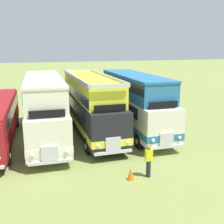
{
  "coord_description": "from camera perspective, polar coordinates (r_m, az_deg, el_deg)",
  "views": [
    {
      "loc": [
        0.44,
        -19.32,
        6.59
      ],
      "look_at": [
        6.65,
        -0.34,
        1.73
      ],
      "focal_mm": 43.32,
      "sensor_mm": 36.0,
      "label": 1
    }
  ],
  "objects": [
    {
      "name": "bus_fourth_in_row",
      "position": [
        19.9,
        -14.01,
        1.34
      ],
      "size": [
        3.06,
        11.44,
        4.49
      ],
      "color": "silver",
      "rests_on": "ground"
    },
    {
      "name": "cone_near_end",
      "position": [
        14.03,
        3.98,
        -12.85
      ],
      "size": [
        0.36,
        0.36,
        0.66
      ],
      "primitive_type": "cone",
      "color": "orange",
      "rests_on": "ground"
    },
    {
      "name": "ground_plane",
      "position": [
        20.42,
        -18.43,
        -5.87
      ],
      "size": [
        200.0,
        200.0,
        0.0
      ],
      "primitive_type": "plane",
      "color": "olive"
    },
    {
      "name": "bus_fifth_in_row",
      "position": [
        20.67,
        -4.53,
        1.85
      ],
      "size": [
        2.74,
        11.34,
        4.52
      ],
      "color": "black",
      "rests_on": "ground"
    },
    {
      "name": "marshal_person",
      "position": [
        14.18,
        7.74,
        -10.17
      ],
      "size": [
        0.36,
        0.24,
        1.73
      ],
      "color": "#23232D",
      "rests_on": "ground"
    },
    {
      "name": "bus_sixth_in_row",
      "position": [
        21.28,
        4.8,
        2.48
      ],
      "size": [
        2.84,
        10.8,
        4.49
      ],
      "color": "silver",
      "rests_on": "ground"
    }
  ]
}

